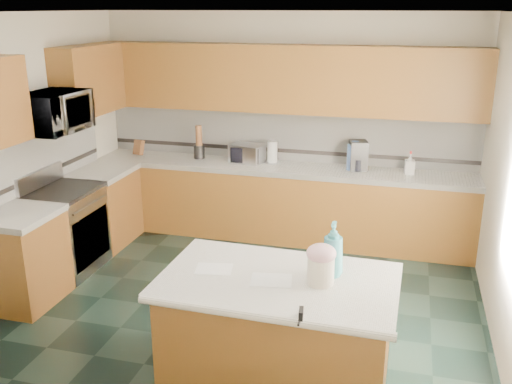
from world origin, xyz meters
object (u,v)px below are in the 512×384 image
(treat_jar, at_px, (321,270))
(knife_block, at_px, (139,147))
(soap_bottle_island, at_px, (333,249))
(toaster_oven, at_px, (247,153))
(island_base, at_px, (278,338))
(coffee_maker, at_px, (358,155))
(island_top, at_px, (278,282))

(treat_jar, relative_size, knife_block, 1.02)
(soap_bottle_island, xyz_separation_m, toaster_oven, (-1.43, 2.81, -0.09))
(island_base, relative_size, knife_block, 8.19)
(soap_bottle_island, relative_size, coffee_maker, 1.19)
(island_base, distance_m, soap_bottle_island, 0.79)
(knife_block, bearing_deg, toaster_oven, 9.91)
(island_base, bearing_deg, island_top, -178.85)
(island_top, height_order, soap_bottle_island, soap_bottle_island)
(soap_bottle_island, distance_m, coffee_maker, 2.85)
(island_base, bearing_deg, treat_jar, 0.69)
(knife_block, height_order, coffee_maker, coffee_maker)
(knife_block, distance_m, toaster_oven, 1.45)
(treat_jar, distance_m, soap_bottle_island, 0.19)
(toaster_oven, relative_size, coffee_maker, 1.15)
(knife_block, bearing_deg, island_top, -39.55)
(island_top, xyz_separation_m, soap_bottle_island, (0.36, 0.14, 0.23))
(island_top, bearing_deg, toaster_oven, 111.15)
(island_top, height_order, toaster_oven, toaster_oven)
(island_top, height_order, coffee_maker, coffee_maker)
(island_base, height_order, soap_bottle_island, soap_bottle_island)
(treat_jar, xyz_separation_m, coffee_maker, (-0.03, 2.99, 0.07))
(treat_jar, bearing_deg, island_base, -172.44)
(soap_bottle_island, bearing_deg, coffee_maker, 93.04)
(island_base, bearing_deg, toaster_oven, 111.15)
(coffee_maker, bearing_deg, toaster_oven, 166.33)
(island_top, distance_m, treat_jar, 0.32)
(toaster_oven, xyz_separation_m, coffee_maker, (1.34, 0.03, 0.06))
(toaster_oven, bearing_deg, treat_jar, -51.98)
(island_top, distance_m, soap_bottle_island, 0.45)
(island_top, relative_size, treat_jar, 8.56)
(toaster_oven, bearing_deg, coffee_maker, 14.41)
(island_base, distance_m, treat_jar, 0.66)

